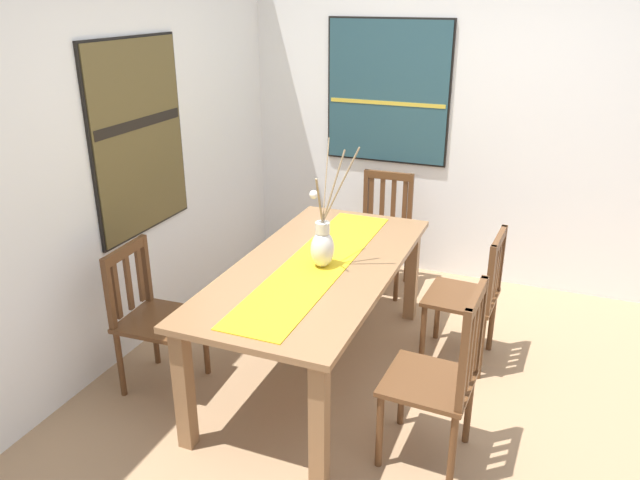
% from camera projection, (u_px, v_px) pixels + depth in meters
% --- Properties ---
extents(ground_plane, '(6.40, 6.40, 0.03)m').
position_uv_depth(ground_plane, '(403.00, 397.00, 3.66)').
color(ground_plane, '#A37F5B').
extents(wall_back, '(6.40, 0.12, 2.70)m').
position_uv_depth(wall_back, '(119.00, 143.00, 3.79)').
color(wall_back, white).
rests_on(wall_back, ground_plane).
extents(wall_side, '(0.12, 6.40, 2.70)m').
position_uv_depth(wall_side, '(474.00, 112.00, 4.75)').
color(wall_side, white).
rests_on(wall_side, ground_plane).
extents(dining_table, '(1.93, 0.90, 0.73)m').
position_uv_depth(dining_table, '(317.00, 280.00, 3.66)').
color(dining_table, '#8E6642').
rests_on(dining_table, ground_plane).
extents(table_runner, '(1.77, 0.36, 0.01)m').
position_uv_depth(table_runner, '(317.00, 264.00, 3.62)').
color(table_runner, gold).
rests_on(table_runner, dining_table).
extents(centerpiece_vase, '(0.34, 0.27, 0.71)m').
position_uv_depth(centerpiece_vase, '(323.00, 244.00, 3.54)').
color(centerpiece_vase, silver).
rests_on(centerpiece_vase, dining_table).
extents(chair_0, '(0.43, 0.43, 0.91)m').
position_uv_depth(chair_0, '(383.00, 230.00, 4.86)').
color(chair_0, brown).
rests_on(chair_0, ground_plane).
extents(chair_1, '(0.44, 0.44, 0.88)m').
position_uv_depth(chair_1, '(471.00, 294.00, 3.84)').
color(chair_1, brown).
rests_on(chair_1, ground_plane).
extents(chair_2, '(0.44, 0.44, 0.96)m').
position_uv_depth(chair_2, '(442.00, 375.00, 2.99)').
color(chair_2, brown).
rests_on(chair_2, ground_plane).
extents(chair_3, '(0.44, 0.44, 0.88)m').
position_uv_depth(chair_3, '(152.00, 315.00, 3.61)').
color(chair_3, brown).
rests_on(chair_3, ground_plane).
extents(painting_on_back_wall, '(0.88, 0.05, 1.21)m').
position_uv_depth(painting_on_back_wall, '(138.00, 138.00, 3.85)').
color(painting_on_back_wall, black).
extents(painting_on_side_wall, '(0.05, 1.00, 1.12)m').
position_uv_depth(painting_on_side_wall, '(388.00, 92.00, 4.88)').
color(painting_on_side_wall, black).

